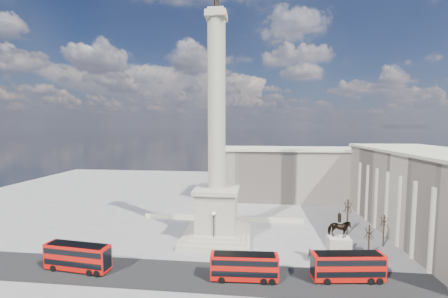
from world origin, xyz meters
The scene contains 17 objects.
ground centered at (0.00, 0.00, 0.00)m, with size 180.00×180.00×0.00m, color gray.
asphalt_road centered at (5.00, -10.00, 0.00)m, with size 120.00×9.00×0.01m, color #242424.
nelsons_column centered at (0.00, 5.00, 12.92)m, with size 14.00×14.00×49.85m.
balustrade_wall centered at (0.00, 16.00, 0.55)m, with size 40.00×0.60×1.10m, color beige.
building_east centered at (45.00, 10.00, 9.32)m, with size 19.00×46.00×18.60m.
building_northeast centered at (20.00, 40.00, 8.32)m, with size 51.00×17.00×16.60m.
red_bus_a centered at (-20.87, -10.36, 2.33)m, with size 11.14×3.59×4.44m.
red_bus_b centered at (6.32, -10.39, 2.19)m, with size 10.37×2.86×4.17m.
red_bus_c centered at (22.02, -8.86, 2.29)m, with size 10.96×3.71×4.36m.
victorian_lamp centered at (-0.05, 0.73, 4.09)m, with size 0.60×0.60×6.95m.
equestrian_statue centered at (21.98, -4.17, 3.23)m, with size 4.46×3.35×9.17m.
bare_tree_near centered at (27.41, -2.75, 5.54)m, with size 1.61×1.61×7.03m.
bare_tree_mid centered at (33.10, 4.49, 5.24)m, with size 1.75×1.75×6.65m.
bare_tree_far centered at (28.01, 9.83, 6.45)m, with size 2.00×2.00×8.19m.
pedestrian_walking centered at (17.73, -2.08, 0.86)m, with size 0.62×0.41×1.71m, color #242127.
pedestrian_standing centered at (18.37, -3.04, 0.93)m, with size 0.91×0.71×1.86m, color #242127.
pedestrian_crossing centered at (20.51, -2.14, 0.80)m, with size 0.94×0.39×1.60m, color #242127.
Camera 1 is at (7.42, -50.81, 23.49)m, focal length 22.00 mm.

